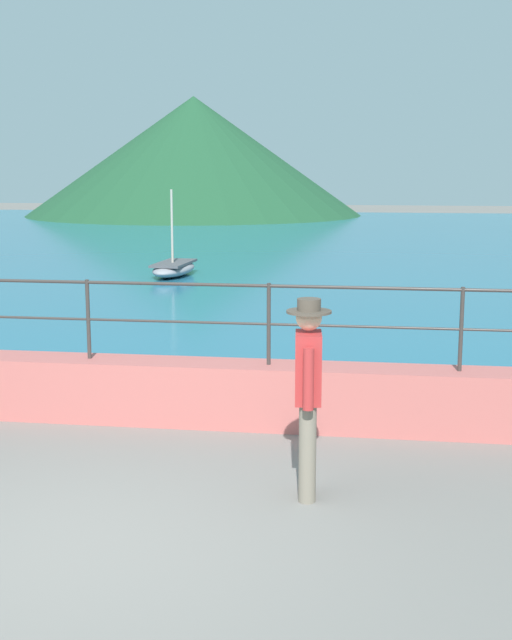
{
  "coord_description": "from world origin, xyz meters",
  "views": [
    {
      "loc": [
        2.18,
        -5.64,
        2.82
      ],
      "look_at": [
        0.81,
        3.7,
        1.1
      ],
      "focal_mm": 46.85,
      "sensor_mm": 36.0,
      "label": 1
    }
  ],
  "objects": [
    {
      "name": "hill_main",
      "position": [
        -8.84,
        43.99,
        3.5
      ],
      "size": [
        20.12,
        20.12,
        7.01
      ],
      "primitive_type": "cone",
      "color": "#1E4C2D",
      "rests_on": "ground"
    },
    {
      "name": "boat_2",
      "position": [
        -3.07,
        15.39,
        0.26
      ],
      "size": [
        1.02,
        2.34,
        2.23
      ],
      "color": "gray",
      "rests_on": "lake_water"
    },
    {
      "name": "person_walking",
      "position": [
        1.62,
        1.22,
        0.98
      ],
      "size": [
        0.38,
        0.57,
        1.75
      ],
      "color": "slate",
      "rests_on": "ground"
    },
    {
      "name": "ground_plane",
      "position": [
        0.0,
        0.0,
        0.0
      ],
      "size": [
        120.0,
        120.0,
        0.0
      ],
      "primitive_type": "plane",
      "color": "slate"
    },
    {
      "name": "railing",
      "position": [
        0.0,
        3.2,
        1.33
      ],
      "size": [
        18.44,
        0.04,
        0.9
      ],
      "color": "#383330",
      "rests_on": "promenade_wall"
    },
    {
      "name": "promenade_wall",
      "position": [
        0.0,
        3.2,
        0.35
      ],
      "size": [
        20.0,
        0.56,
        0.7
      ],
      "primitive_type": "cube",
      "color": "#BC605B",
      "rests_on": "ground"
    },
    {
      "name": "lake_water",
      "position": [
        0.0,
        25.84,
        0.03
      ],
      "size": [
        64.0,
        44.32,
        0.06
      ],
      "primitive_type": "cube",
      "color": "#236B89",
      "rests_on": "ground"
    }
  ]
}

